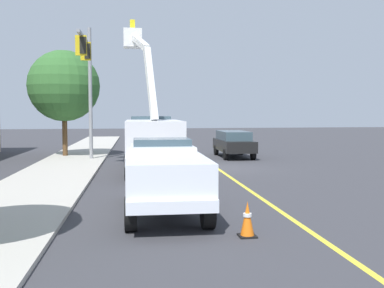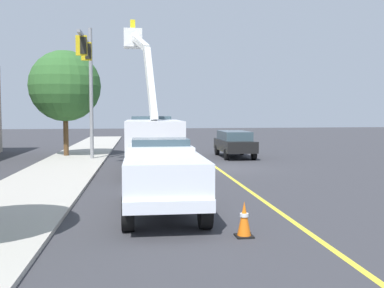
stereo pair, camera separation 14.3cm
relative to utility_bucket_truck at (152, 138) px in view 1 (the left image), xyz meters
name	(u,v)px [view 1 (the left image)]	position (x,y,z in m)	size (l,w,h in m)	color
ground	(218,169)	(0.42, -3.39, -1.62)	(120.00, 120.00, 0.00)	#38383D
sidewalk_far_side	(61,170)	(0.71, 4.45, -1.56)	(60.00, 3.60, 0.12)	#B2ADA3
lane_centre_stripe	(218,169)	(0.42, -3.39, -1.62)	(50.00, 0.16, 0.01)	yellow
utility_bucket_truck	(152,138)	(0.00, 0.00, 0.00)	(8.29, 2.84, 7.48)	white
service_pickup_truck	(165,174)	(-9.28, 0.32, -0.50)	(5.67, 2.36, 2.06)	white
passing_minivan	(234,142)	(6.02, -5.71, -0.65)	(4.87, 2.09, 1.69)	black
traffic_cone_leading	(247,219)	(-11.98, -1.31, -1.21)	(0.40, 0.40, 0.83)	black
traffic_cone_mid_front	(179,156)	(3.31, -1.80, -1.24)	(0.40, 0.40, 0.77)	black
traffic_signal_mast	(88,72)	(4.07, 3.32, 3.57)	(5.40, 0.64, 7.91)	gray
street_tree_right	(64,86)	(7.65, 5.05, 2.96)	(4.53, 4.53, 6.85)	brown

